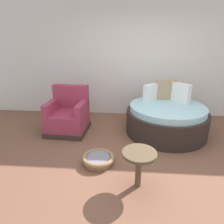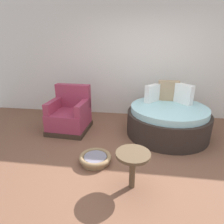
{
  "view_description": "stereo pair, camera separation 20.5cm",
  "coord_description": "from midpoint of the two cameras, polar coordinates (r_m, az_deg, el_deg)",
  "views": [
    {
      "loc": [
        -0.28,
        -2.58,
        1.83
      ],
      "look_at": [
        -0.54,
        0.82,
        0.55
      ],
      "focal_mm": 30.75,
      "sensor_mm": 36.0,
      "label": 1
    },
    {
      "loc": [
        -0.08,
        -2.56,
        1.83
      ],
      "look_at": [
        -0.54,
        0.82,
        0.55
      ],
      "focal_mm": 30.75,
      "sensor_mm": 36.0,
      "label": 2
    }
  ],
  "objects": [
    {
      "name": "ground_plane",
      "position": [
        3.16,
        10.0,
        -15.33
      ],
      "size": [
        8.0,
        8.0,
        0.02
      ],
      "primitive_type": "cube",
      "color": "brown"
    },
    {
      "name": "side_table",
      "position": [
        2.5,
        8.63,
        -13.77
      ],
      "size": [
        0.44,
        0.44,
        0.52
      ],
      "color": "brown",
      "rests_on": "ground_plane"
    },
    {
      "name": "back_wall",
      "position": [
        4.85,
        10.4,
        16.62
      ],
      "size": [
        8.0,
        0.12,
        3.05
      ],
      "primitive_type": "cube",
      "color": "silver",
      "rests_on": "ground_plane"
    },
    {
      "name": "red_armchair",
      "position": [
        4.16,
        -11.05,
        -0.93
      ],
      "size": [
        0.84,
        0.84,
        0.94
      ],
      "color": "#38281E",
      "rests_on": "ground_plane"
    },
    {
      "name": "round_daybed",
      "position": [
        4.1,
        17.61,
        -2.21
      ],
      "size": [
        1.64,
        1.64,
        1.03
      ],
      "color": "#2D231E",
      "rests_on": "ground_plane"
    },
    {
      "name": "pet_basket",
      "position": [
        3.13,
        -3.07,
        -13.64
      ],
      "size": [
        0.51,
        0.51,
        0.13
      ],
      "color": "#8E704C",
      "rests_on": "ground_plane"
    }
  ]
}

